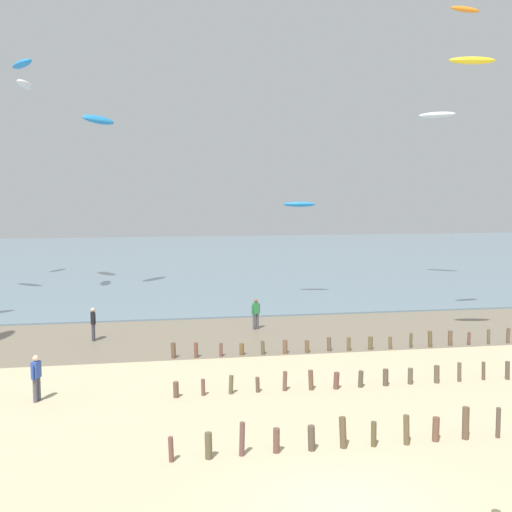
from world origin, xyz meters
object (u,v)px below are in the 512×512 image
object	(u,v)px
person_by_waterline	(256,313)
person_left_flank	(36,377)
kite_aloft_5	(465,9)
kite_aloft_4	(437,115)
kite_aloft_12	(22,64)
kite_aloft_8	(25,85)
kite_aloft_9	(472,60)
kite_aloft_3	(99,120)
person_mid_beach	(93,323)
kite_aloft_1	(299,204)

from	to	relation	value
person_by_waterline	person_left_flank	bearing A→B (deg)	-133.53
kite_aloft_5	kite_aloft_4	bearing A→B (deg)	56.58
person_left_flank	kite_aloft_4	world-z (taller)	kite_aloft_4
kite_aloft_4	kite_aloft_12	bearing A→B (deg)	36.79
person_left_flank	kite_aloft_5	distance (m)	27.62
kite_aloft_8	kite_aloft_9	world-z (taller)	kite_aloft_8
kite_aloft_5	kite_aloft_12	size ratio (longest dim) A/B	0.55
kite_aloft_3	kite_aloft_8	distance (m)	5.69
person_left_flank	kite_aloft_12	distance (m)	32.07
person_by_waterline	kite_aloft_12	size ratio (longest dim) A/B	0.52
kite_aloft_9	kite_aloft_12	bearing A→B (deg)	-35.85
person_by_waterline	person_left_flank	xyz separation A→B (m)	(-9.85, -10.37, 0.00)
kite_aloft_5	kite_aloft_9	size ratio (longest dim) A/B	0.84
person_left_flank	kite_aloft_4	distance (m)	40.04
person_mid_beach	kite_aloft_8	bearing A→B (deg)	112.18
kite_aloft_3	kite_aloft_8	xyz separation A→B (m)	(-4.61, -2.69, 1.95)
person_by_waterline	kite_aloft_4	size ratio (longest dim) A/B	0.56
person_by_waterline	kite_aloft_4	bearing A→B (deg)	40.77
kite_aloft_3	kite_aloft_9	xyz separation A→B (m)	(18.30, -20.63, 0.67)
kite_aloft_8	kite_aloft_3	bearing A→B (deg)	121.46
kite_aloft_8	kite_aloft_1	bearing A→B (deg)	84.23
person_by_waterline	kite_aloft_5	world-z (taller)	kite_aloft_5
person_by_waterline	kite_aloft_1	world-z (taller)	kite_aloft_1
person_mid_beach	kite_aloft_5	distance (m)	25.38
kite_aloft_8	kite_aloft_12	size ratio (longest dim) A/B	0.86
kite_aloft_5	person_by_waterline	bearing A→B (deg)	158.50
person_by_waterline	kite_aloft_12	world-z (taller)	kite_aloft_12
person_left_flank	kite_aloft_1	bearing A→B (deg)	53.58
kite_aloft_12	kite_aloft_9	bearing A→B (deg)	18.25
person_by_waterline	kite_aloft_1	distance (m)	12.07
kite_aloft_12	person_by_waterline	bearing A→B (deg)	13.81
person_by_waterline	kite_aloft_4	distance (m)	26.97
person_left_flank	kite_aloft_5	xyz separation A→B (m)	(20.70, 8.43, 16.24)
kite_aloft_4	kite_aloft_12	xyz separation A→B (m)	(-32.85, 1.37, 3.24)
kite_aloft_4	kite_aloft_9	world-z (taller)	kite_aloft_4
person_left_flank	kite_aloft_3	xyz separation A→B (m)	(0.55, 24.77, 12.00)
kite_aloft_3	kite_aloft_4	distance (m)	27.21
kite_aloft_4	kite_aloft_5	distance (m)	18.98
kite_aloft_1	kite_aloft_4	bearing A→B (deg)	34.34
person_left_flank	kite_aloft_4	size ratio (longest dim) A/B	0.56
person_left_flank	person_by_waterline	bearing A→B (deg)	46.47
person_mid_beach	kite_aloft_12	bearing A→B (deg)	109.41
person_left_flank	kite_aloft_9	world-z (taller)	kite_aloft_9
person_left_flank	kite_aloft_1	world-z (taller)	kite_aloft_1
person_left_flank	kite_aloft_3	world-z (taller)	kite_aloft_3
kite_aloft_3	kite_aloft_12	bearing A→B (deg)	103.58
person_by_waterline	kite_aloft_8	distance (m)	22.92
person_mid_beach	kite_aloft_12	world-z (taller)	kite_aloft_12
person_mid_beach	person_by_waterline	bearing A→B (deg)	7.90
person_mid_beach	kite_aloft_3	xyz separation A→B (m)	(-0.65, 15.60, 12.00)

